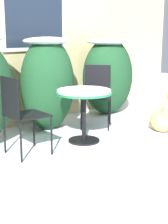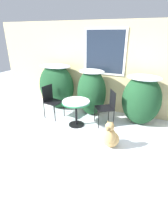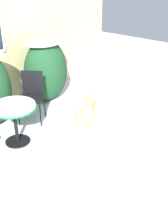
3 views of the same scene
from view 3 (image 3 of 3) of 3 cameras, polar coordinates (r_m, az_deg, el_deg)
name	(u,v)px [view 3 (image 3 of 3)]	position (r m, az deg, el deg)	size (l,w,h in m)	color
ground_plane	(63,150)	(4.83, -4.20, -7.73)	(16.00, 16.00, 0.00)	white
shrub_right	(46,69)	(6.33, -7.74, 8.59)	(1.06, 0.82, 1.40)	#194223
patio_table	(14,112)	(4.85, -14.03, 0.03)	(0.77, 0.77, 0.73)	black
patio_chair_near_table	(32,94)	(5.59, -10.58, 3.67)	(0.64, 0.64, 0.98)	black
dog	(86,115)	(5.33, 0.40, -0.57)	(0.39, 0.61, 0.70)	tan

